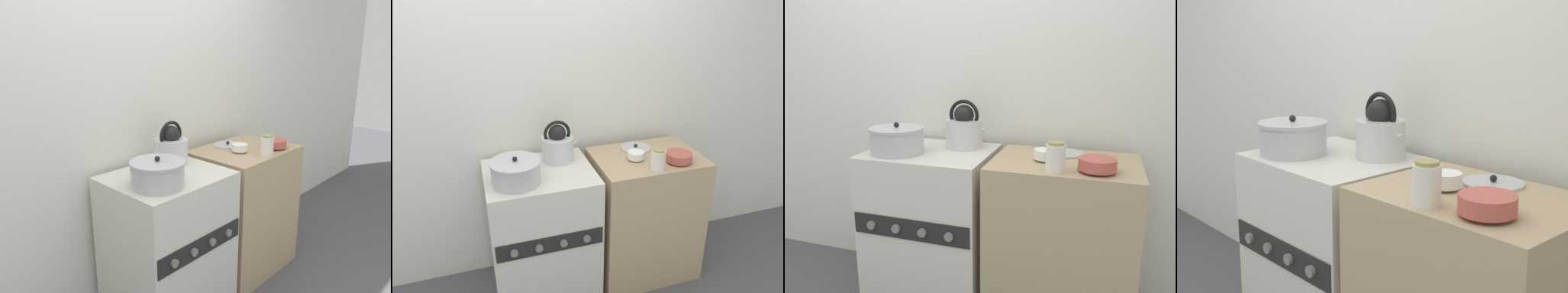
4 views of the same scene
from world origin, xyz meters
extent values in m
cube|color=silver|center=(0.00, 0.62, 1.25)|extent=(7.00, 0.06, 2.50)
cube|color=beige|center=(0.00, 0.27, 0.45)|extent=(0.66, 0.55, 0.90)
cube|color=black|center=(0.00, 0.00, 0.56)|extent=(0.63, 0.01, 0.11)
cylinder|color=slate|center=(-0.21, -0.01, 0.56)|extent=(0.04, 0.02, 0.04)
cylinder|color=slate|center=(-0.07, -0.01, 0.56)|extent=(0.04, 0.02, 0.04)
cylinder|color=slate|center=(0.07, -0.01, 0.56)|extent=(0.04, 0.02, 0.04)
cylinder|color=slate|center=(0.21, -0.01, 0.56)|extent=(0.04, 0.02, 0.04)
cube|color=tan|center=(0.72, 0.26, 0.45)|extent=(0.70, 0.52, 0.91)
cylinder|color=silver|center=(0.15, 0.39, 0.98)|extent=(0.20, 0.20, 0.16)
sphere|color=black|center=(0.15, 0.39, 1.09)|extent=(0.11, 0.11, 0.11)
torus|color=black|center=(0.15, 0.39, 1.09)|extent=(0.17, 0.02, 0.17)
cone|color=silver|center=(0.24, 0.39, 1.00)|extent=(0.10, 0.04, 0.08)
cylinder|color=#B2B2B7|center=(-0.15, 0.17, 0.96)|extent=(0.28, 0.28, 0.12)
cylinder|color=#B2B2B7|center=(-0.15, 0.17, 1.03)|extent=(0.29, 0.29, 0.01)
sphere|color=black|center=(-0.15, 0.17, 1.05)|extent=(0.03, 0.03, 0.03)
cylinder|color=#B75147|center=(0.87, 0.12, 0.91)|extent=(0.07, 0.07, 0.01)
cylinder|color=#B75147|center=(0.87, 0.12, 0.95)|extent=(0.16, 0.16, 0.05)
cylinder|color=white|center=(0.62, 0.23, 0.91)|extent=(0.05, 0.05, 0.01)
cylinder|color=white|center=(0.62, 0.23, 0.94)|extent=(0.11, 0.11, 0.05)
cylinder|color=silver|center=(0.69, 0.07, 0.97)|extent=(0.09, 0.09, 0.12)
cylinder|color=#998C4C|center=(0.69, 0.07, 1.04)|extent=(0.07, 0.07, 0.01)
cylinder|color=#B2B2B7|center=(0.70, 0.39, 0.91)|extent=(0.20, 0.20, 0.01)
sphere|color=black|center=(0.70, 0.39, 0.93)|extent=(0.02, 0.02, 0.02)
camera|label=1|loc=(-1.35, -1.24, 1.64)|focal=35.00mm
camera|label=2|loc=(-0.35, -1.77, 1.97)|focal=35.00mm
camera|label=3|loc=(0.87, -1.56, 1.41)|focal=35.00mm
camera|label=4|loc=(1.71, -1.07, 1.42)|focal=50.00mm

